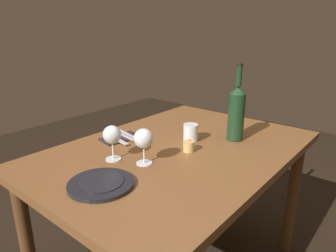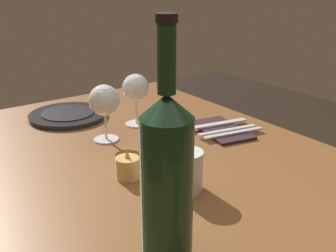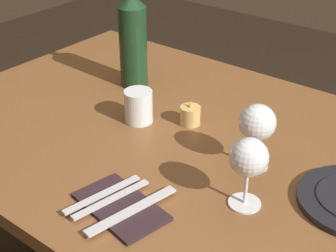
% 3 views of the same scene
% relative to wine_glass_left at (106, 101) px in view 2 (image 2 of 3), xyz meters
% --- Properties ---
extents(dining_table, '(1.30, 0.90, 0.74)m').
position_rel_wine_glass_left_xyz_m(dining_table, '(-0.22, 0.00, -0.20)').
color(dining_table, brown).
rests_on(dining_table, ground).
extents(wine_glass_left, '(0.08, 0.08, 0.15)m').
position_rel_wine_glass_left_xyz_m(wine_glass_left, '(0.00, 0.00, 0.00)').
color(wine_glass_left, white).
rests_on(wine_glass_left, dining_table).
extents(wine_glass_right, '(0.08, 0.08, 0.15)m').
position_rel_wine_glass_left_xyz_m(wine_glass_right, '(0.05, -0.12, 0.00)').
color(wine_glass_right, white).
rests_on(wine_glass_right, dining_table).
extents(wine_bottle, '(0.08, 0.08, 0.37)m').
position_rel_wine_glass_left_xyz_m(wine_bottle, '(-0.49, 0.16, 0.04)').
color(wine_bottle, '#19381E').
rests_on(wine_bottle, dining_table).
extents(water_tumbler, '(0.07, 0.07, 0.08)m').
position_rel_wine_glass_left_xyz_m(water_tumbler, '(-0.33, -0.00, -0.07)').
color(water_tumbler, white).
rests_on(water_tumbler, dining_table).
extents(votive_candle, '(0.05, 0.05, 0.07)m').
position_rel_wine_glass_left_xyz_m(votive_candle, '(-0.22, 0.07, -0.08)').
color(votive_candle, '#DBB266').
rests_on(votive_candle, dining_table).
extents(dinner_plate, '(0.23, 0.23, 0.02)m').
position_rel_wine_glass_left_xyz_m(dinner_plate, '(0.23, 0.01, -0.10)').
color(dinner_plate, black).
rests_on(dinner_plate, dining_table).
extents(folded_napkin, '(0.21, 0.14, 0.01)m').
position_rel_wine_glass_left_xyz_m(folded_napkin, '(-0.13, -0.29, -0.10)').
color(folded_napkin, '#2D1E23').
rests_on(folded_napkin, dining_table).
extents(fork_inner, '(0.05, 0.18, 0.00)m').
position_rel_wine_glass_left_xyz_m(fork_inner, '(-0.16, -0.29, -0.10)').
color(fork_inner, silver).
rests_on(fork_inner, folded_napkin).
extents(fork_outer, '(0.05, 0.18, 0.00)m').
position_rel_wine_glass_left_xyz_m(fork_outer, '(-0.18, -0.29, -0.10)').
color(fork_outer, silver).
rests_on(fork_outer, folded_napkin).
extents(table_knife, '(0.06, 0.21, 0.00)m').
position_rel_wine_glass_left_xyz_m(table_knife, '(-0.10, -0.29, -0.10)').
color(table_knife, silver).
rests_on(table_knife, folded_napkin).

